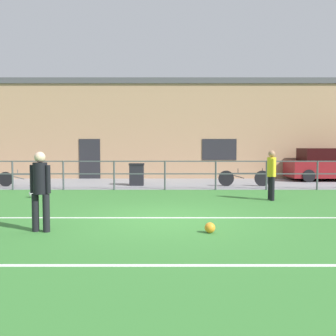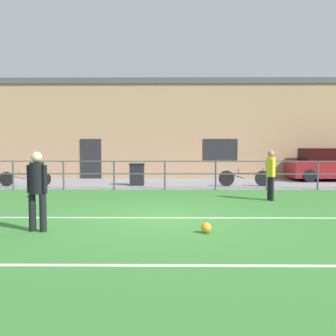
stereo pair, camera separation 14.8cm
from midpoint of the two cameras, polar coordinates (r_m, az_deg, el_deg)
ground at (r=8.95m, az=-0.70°, el=-7.88°), size 60.00×44.00×0.04m
field_line_touchline at (r=9.12m, az=-0.67°, el=-7.53°), size 36.00×0.11×0.00m
field_line_hash at (r=5.60m, az=-1.50°, el=-14.50°), size 36.00×0.11×0.00m
pavement_strip at (r=17.36m, az=-0.08°, el=-2.34°), size 48.00×5.00×0.02m
perimeter_fence at (r=14.81m, az=-0.19°, el=-0.45°), size 36.07×0.07×1.15m
clubhouse_facade at (r=21.00m, az=0.03°, el=5.84°), size 28.00×2.56×5.28m
player_goalkeeper at (r=7.98m, az=-18.68°, el=-2.64°), size 0.43×0.28×1.61m
player_winger at (r=12.40m, az=15.61°, el=-0.60°), size 0.28×0.43×1.58m
soccer_ball_match at (r=13.46m, az=-19.52°, el=-3.70°), size 0.24×0.24×0.24m
soccer_ball_spare at (r=7.59m, az=6.36°, el=-8.97°), size 0.21×0.21×0.21m
parked_car_red at (r=20.32m, az=23.63°, el=0.38°), size 4.20×1.95×1.60m
bicycle_parked_0 at (r=17.06m, az=-20.59°, el=-1.52°), size 2.20×0.04×0.72m
bicycle_parked_1 at (r=16.34m, az=11.74°, el=-1.50°), size 2.20×0.04×0.76m
trash_bin_0 at (r=16.42m, az=-4.45°, el=-0.94°), size 0.64×0.54×0.96m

